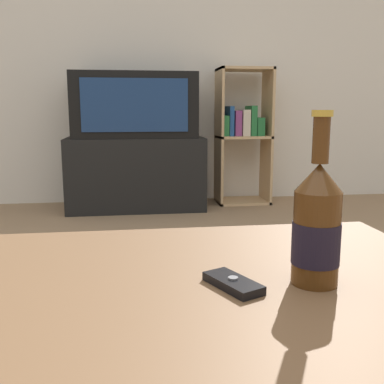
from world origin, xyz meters
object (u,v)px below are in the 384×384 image
(bookshelf, at_px, (243,132))
(cell_phone, at_px, (233,283))
(television, at_px, (135,106))
(beer_bottle, at_px, (317,226))
(tv_stand, at_px, (136,173))

(bookshelf, distance_m, cell_phone, 2.91)
(television, xyz_separation_m, cell_phone, (0.12, -2.72, -0.30))
(beer_bottle, bearing_deg, bookshelf, 78.11)
(tv_stand, relative_size, cell_phone, 8.78)
(beer_bottle, bearing_deg, cell_phone, 179.82)
(television, distance_m, bookshelf, 0.87)
(bookshelf, bearing_deg, television, -173.00)
(cell_phone, bearing_deg, tv_stand, 67.23)
(cell_phone, bearing_deg, television, 67.23)
(tv_stand, distance_m, bookshelf, 0.90)
(tv_stand, bearing_deg, bookshelf, 6.74)
(television, relative_size, cell_phone, 7.75)
(tv_stand, xyz_separation_m, television, (-0.00, -0.00, 0.50))
(beer_bottle, distance_m, cell_phone, 0.16)
(tv_stand, relative_size, beer_bottle, 3.64)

